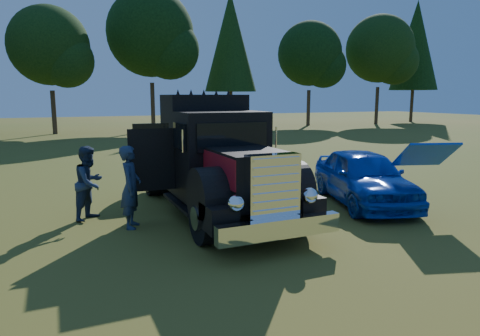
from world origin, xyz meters
name	(u,v)px	position (x,y,z in m)	size (l,w,h in m)	color
ground	(275,238)	(0.00, 0.00, 0.00)	(120.00, 120.00, 0.00)	#3D5318
treeline	(34,30)	(-4.91, 27.79, 7.73)	(72.10, 24.04, 13.84)	#2D2116
diamond_t_truck	(216,164)	(-0.47, 2.32, 1.28)	(3.38, 7.16, 3.00)	black
hotrod_coupe	(364,177)	(3.64, 1.62, 0.76)	(3.02, 4.76, 1.89)	#071C9E
spectator_near	(131,187)	(-2.65, 1.96, 0.94)	(0.68, 0.45, 1.88)	#1B2541
spectator_far	(90,183)	(-3.45, 3.06, 0.90)	(0.87, 0.68, 1.79)	#1D2345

